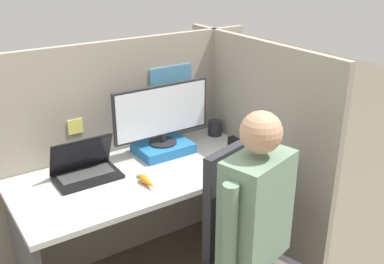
# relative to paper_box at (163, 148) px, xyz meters

# --- Properties ---
(cubicle_panel_back) EXTENTS (1.94, 0.05, 1.43)m
(cubicle_panel_back) POSITION_rel_paper_box_xyz_m (-0.22, 0.20, -0.07)
(cubicle_panel_back) COLOR gray
(cubicle_panel_back) RESTS_ON ground
(cubicle_panel_right) EXTENTS (0.04, 1.32, 1.43)m
(cubicle_panel_right) POSITION_rel_paper_box_xyz_m (0.52, -0.23, -0.07)
(cubicle_panel_right) COLOR gray
(cubicle_panel_right) RESTS_ON ground
(desk) EXTENTS (1.44, 0.68, 0.76)m
(desk) POSITION_rel_paper_box_xyz_m (-0.22, -0.16, -0.22)
(desk) COLOR #B7B7B2
(desk) RESTS_ON ground
(paper_box) EXTENTS (0.33, 0.25, 0.06)m
(paper_box) POSITION_rel_paper_box_xyz_m (0.00, 0.00, 0.00)
(paper_box) COLOR #236BAD
(paper_box) RESTS_ON desk
(monitor) EXTENTS (0.62, 0.17, 0.36)m
(monitor) POSITION_rel_paper_box_xyz_m (0.00, 0.00, 0.22)
(monitor) COLOR #232328
(monitor) RESTS_ON paper_box
(laptop) EXTENTS (0.34, 0.23, 0.22)m
(laptop) POSITION_rel_paper_box_xyz_m (-0.51, -0.05, 0.02)
(laptop) COLOR black
(laptop) RESTS_ON desk
(mouse) EXTENTS (0.06, 0.05, 0.03)m
(mouse) POSITION_rel_paper_box_xyz_m (-0.26, -0.21, -0.02)
(mouse) COLOR silver
(mouse) RESTS_ON desk
(stapler) EXTENTS (0.04, 0.12, 0.05)m
(stapler) POSITION_rel_paper_box_xyz_m (0.42, -0.19, -0.00)
(stapler) COLOR black
(stapler) RESTS_ON desk
(carrot_toy) EXTENTS (0.05, 0.15, 0.05)m
(carrot_toy) POSITION_rel_paper_box_xyz_m (-0.28, -0.33, -0.01)
(carrot_toy) COLOR orange
(carrot_toy) RESTS_ON desk
(office_chair) EXTENTS (0.57, 0.62, 1.02)m
(office_chair) POSITION_rel_paper_box_xyz_m (0.01, -0.77, -0.27)
(office_chair) COLOR #2D2D33
(office_chair) RESTS_ON ground
(person) EXTENTS (0.46, 0.45, 1.29)m
(person) POSITION_rel_paper_box_xyz_m (-0.03, -0.92, -0.04)
(person) COLOR brown
(person) RESTS_ON ground
(coffee_mug) EXTENTS (0.09, 0.09, 0.10)m
(coffee_mug) POSITION_rel_paper_box_xyz_m (0.42, 0.04, 0.02)
(coffee_mug) COLOR #232328
(coffee_mug) RESTS_ON desk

